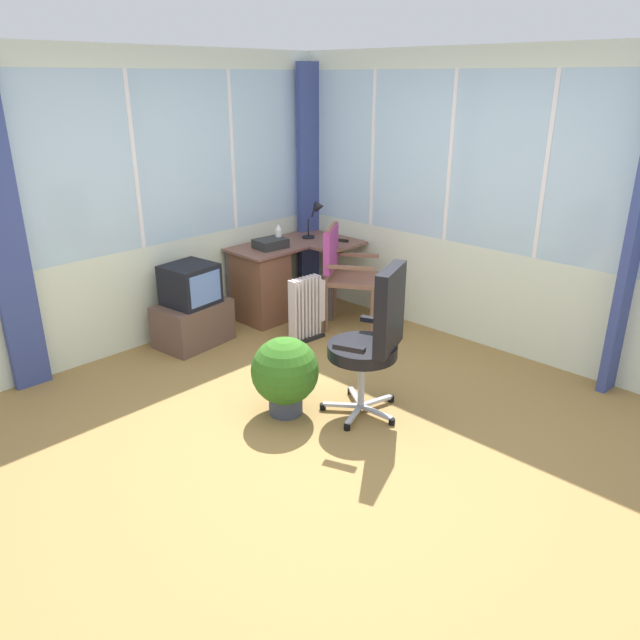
{
  "coord_description": "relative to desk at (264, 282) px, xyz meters",
  "views": [
    {
      "loc": [
        -2.67,
        -2.54,
        2.3
      ],
      "look_at": [
        0.36,
        0.38,
        0.61
      ],
      "focal_mm": 34.22,
      "sensor_mm": 36.0,
      "label": 1
    }
  ],
  "objects": [
    {
      "name": "ground",
      "position": [
        -1.11,
        -1.87,
        -0.42
      ],
      "size": [
        5.13,
        5.37,
        0.06
      ],
      "primitive_type": "cube",
      "color": "olive"
    },
    {
      "name": "north_window_panel",
      "position": [
        -1.11,
        0.34,
        0.87
      ],
      "size": [
        4.13,
        0.07,
        2.54
      ],
      "color": "silver",
      "rests_on": "ground"
    },
    {
      "name": "east_window_panel",
      "position": [
        0.99,
        -1.87,
        0.87
      ],
      "size": [
        0.07,
        4.37,
        2.54
      ],
      "color": "silver",
      "rests_on": "ground"
    },
    {
      "name": "curtain_north_left",
      "position": [
        -2.24,
        0.26,
        0.82
      ],
      "size": [
        0.27,
        0.08,
        2.44
      ],
      "primitive_type": "cube",
      "rotation": [
        0.0,
        0.0,
        -0.02
      ],
      "color": "#394785",
      "rests_on": "ground"
    },
    {
      "name": "curtain_corner",
      "position": [
        0.86,
        0.21,
        0.82
      ],
      "size": [
        0.28,
        0.1,
        2.44
      ],
      "primitive_type": "cube",
      "rotation": [
        0.0,
        0.0,
        -0.13
      ],
      "color": "#394785",
      "rests_on": "ground"
    },
    {
      "name": "curtain_east_far",
      "position": [
        0.91,
        -3.08,
        0.82
      ],
      "size": [
        0.27,
        0.09,
        2.44
      ],
      "primitive_type": "cube",
      "rotation": [
        0.0,
        0.0,
        -0.07
      ],
      "color": "#394785",
      "rests_on": "ground"
    },
    {
      "name": "desk",
      "position": [
        0.0,
        0.0,
        0.0
      ],
      "size": [
        1.23,
        0.85,
        0.73
      ],
      "color": "brown",
      "rests_on": "ground"
    },
    {
      "name": "desk_lamp",
      "position": [
        0.69,
        -0.06,
        0.59
      ],
      "size": [
        0.23,
        0.2,
        0.39
      ],
      "color": "black",
      "rests_on": "desk"
    },
    {
      "name": "tv_remote",
      "position": [
        0.75,
        -0.35,
        0.35
      ],
      "size": [
        0.08,
        0.16,
        0.02
      ],
      "primitive_type": "cube",
      "rotation": [
        0.0,
        0.0,
        0.28
      ],
      "color": "black",
      "rests_on": "desk"
    },
    {
      "name": "spray_bottle",
      "position": [
        0.2,
        -0.01,
        0.44
      ],
      "size": [
        0.06,
        0.06,
        0.22
      ],
      "color": "white",
      "rests_on": "desk"
    },
    {
      "name": "paper_tray",
      "position": [
        0.07,
        -0.03,
        0.38
      ],
      "size": [
        0.32,
        0.26,
        0.09
      ],
      "primitive_type": "cube",
      "rotation": [
        0.0,
        0.0,
        -0.09
      ],
      "color": "#292B2A",
      "rests_on": "desk"
    },
    {
      "name": "wooden_armchair",
      "position": [
        0.4,
        -0.66,
        0.24
      ],
      "size": [
        0.66,
        0.66,
        0.99
      ],
      "color": "brown",
      "rests_on": "ground"
    },
    {
      "name": "office_chair",
      "position": [
        -0.71,
        -1.99,
        0.24
      ],
      "size": [
        0.63,
        0.56,
        1.13
      ],
      "color": "#B7B7BF",
      "rests_on": "ground"
    },
    {
      "name": "tv_on_stand",
      "position": [
        -0.87,
        0.0,
        -0.06
      ],
      "size": [
        0.69,
        0.51,
        0.75
      ],
      "color": "brown",
      "rests_on": "ground"
    },
    {
      "name": "space_heater",
      "position": [
        -0.06,
        -0.67,
        -0.09
      ],
      "size": [
        0.4,
        0.2,
        0.6
      ],
      "color": "silver",
      "rests_on": "ground"
    },
    {
      "name": "potted_plant",
      "position": [
        -1.14,
        -1.52,
        -0.07
      ],
      "size": [
        0.49,
        0.49,
        0.59
      ],
      "color": "#3B4453",
      "rests_on": "ground"
    }
  ]
}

